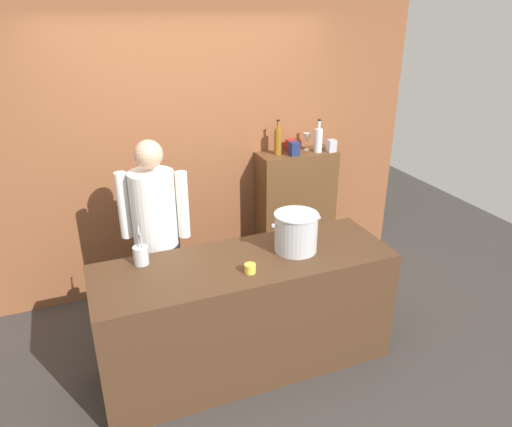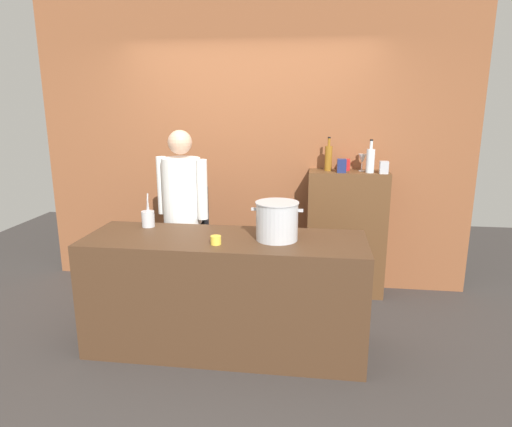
% 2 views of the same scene
% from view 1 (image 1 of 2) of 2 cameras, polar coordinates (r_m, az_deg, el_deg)
% --- Properties ---
extents(ground_plane, '(8.00, 8.00, 0.00)m').
position_cam_1_polar(ground_plane, '(3.87, -1.15, -17.28)').
color(ground_plane, '#383330').
extents(brick_back_panel, '(4.40, 0.10, 3.00)m').
position_cam_1_polar(brick_back_panel, '(4.38, -7.93, 9.84)').
color(brick_back_panel, brown).
rests_on(brick_back_panel, ground_plane).
extents(prep_counter, '(2.12, 0.70, 0.90)m').
position_cam_1_polar(prep_counter, '(3.59, -1.21, -11.87)').
color(prep_counter, '#472D1C').
rests_on(prep_counter, ground_plane).
extents(bar_cabinet, '(0.76, 0.32, 1.25)m').
position_cam_1_polar(bar_cabinet, '(4.80, 4.68, 0.19)').
color(bar_cabinet, brown).
rests_on(bar_cabinet, ground_plane).
extents(chef, '(0.50, 0.40, 1.66)m').
position_cam_1_polar(chef, '(3.73, -11.92, -1.74)').
color(chef, black).
rests_on(chef, ground_plane).
extents(stockpot_large, '(0.38, 0.32, 0.28)m').
position_cam_1_polar(stockpot_large, '(3.43, 4.80, -2.23)').
color(stockpot_large, '#B7BABF').
rests_on(stockpot_large, prep_counter).
extents(utensil_crock, '(0.10, 0.10, 0.28)m').
position_cam_1_polar(utensil_crock, '(3.37, -13.60, -4.83)').
color(utensil_crock, '#B7BABF').
rests_on(utensil_crock, prep_counter).
extents(butter_jar, '(0.08, 0.08, 0.06)m').
position_cam_1_polar(butter_jar, '(3.19, -0.71, -6.58)').
color(butter_jar, yellow).
rests_on(butter_jar, prep_counter).
extents(wine_bottle_amber, '(0.07, 0.07, 0.32)m').
position_cam_1_polar(wine_bottle_amber, '(4.48, 2.63, 8.65)').
color(wine_bottle_amber, '#8C5919').
rests_on(wine_bottle_amber, bar_cabinet).
extents(wine_bottle_clear, '(0.08, 0.08, 0.31)m').
position_cam_1_polar(wine_bottle_clear, '(4.59, 7.45, 8.75)').
color(wine_bottle_clear, silver).
rests_on(wine_bottle_clear, bar_cabinet).
extents(wine_glass_short, '(0.08, 0.08, 0.16)m').
position_cam_1_polar(wine_glass_short, '(4.64, 6.16, 8.95)').
color(wine_glass_short, silver).
rests_on(wine_glass_short, bar_cabinet).
extents(spice_tin_silver, '(0.08, 0.08, 0.12)m').
position_cam_1_polar(spice_tin_silver, '(4.63, 9.00, 8.01)').
color(spice_tin_silver, '#B2B2B7').
rests_on(spice_tin_silver, bar_cabinet).
extents(spice_tin_red, '(0.09, 0.09, 0.11)m').
position_cam_1_polar(spice_tin_red, '(4.61, 4.24, 8.14)').
color(spice_tin_red, red).
rests_on(spice_tin_red, bar_cabinet).
extents(spice_tin_navy, '(0.08, 0.08, 0.13)m').
position_cam_1_polar(spice_tin_navy, '(4.46, 4.58, 7.71)').
color(spice_tin_navy, navy).
rests_on(spice_tin_navy, bar_cabinet).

